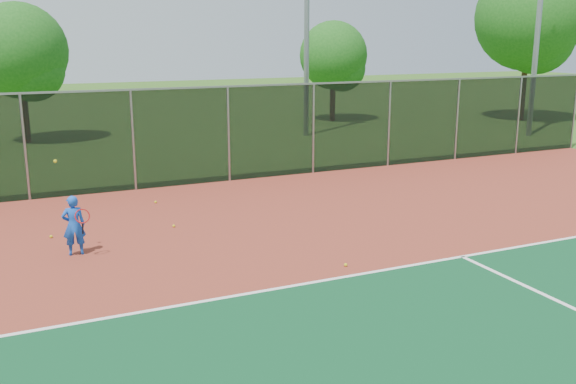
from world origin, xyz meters
The scene contains 11 objects.
ground centered at (0.00, 0.00, 0.00)m, with size 120.00×120.00×0.00m, color #2D5719.
court_apron centered at (0.00, 2.00, 0.01)m, with size 30.00×20.00×0.02m, color maroon.
fence_back centered at (0.00, 12.00, 1.56)m, with size 30.00×0.06×3.03m.
tennis_player centered at (-5.37, 6.54, 0.67)m, with size 0.59×0.58×2.06m.
practice_ball_0 centered at (-2.84, 10.12, 0.06)m, with size 0.07×0.07×0.07m, color gold.
practice_ball_1 centered at (-0.51, 3.52, 0.06)m, with size 0.07×0.07×0.07m, color gold.
practice_ball_2 centered at (-5.76, 7.97, 0.06)m, with size 0.07×0.07×0.07m, color gold.
practice_ball_3 centered at (-2.97, 7.64, 0.06)m, with size 0.07×0.07×0.07m, color gold.
tree_back_left centered at (-5.39, 23.03, 3.75)m, with size 4.07×4.07×5.98m.
tree_back_mid centered at (10.34, 24.00, 3.38)m, with size 3.67×3.67×5.38m.
tree_back_right centered at (20.06, 19.92, 5.29)m, with size 5.73×5.73×8.42m.
Camera 1 is at (-6.62, -7.10, 4.53)m, focal length 40.00 mm.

